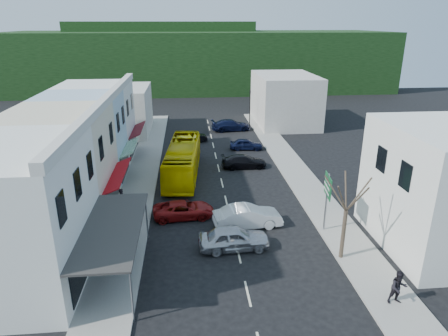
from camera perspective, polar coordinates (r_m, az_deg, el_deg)
The scene contains 20 objects.
ground at distance 29.61m, azimuth 1.09°, elevation -8.02°, with size 120.00×120.00×0.00m, color black.
sidewalk_left at distance 38.78m, azimuth -11.67°, elevation -1.27°, with size 3.00×52.00×0.15m, color gray.
sidewalk_right at distance 39.92m, azimuth 10.24°, elevation -0.54°, with size 3.00×52.00×0.15m, color gray.
shopfront_row at distance 33.85m, azimuth -21.40°, elevation 1.59°, with size 8.25×30.00×8.00m.
distant_block_left at distance 54.79m, azimuth -14.85°, elevation 7.96°, with size 8.00×10.00×6.00m, color #B7B2A8.
distant_block_right at distance 58.59m, azimuth 8.68°, elevation 9.66°, with size 8.00×12.00×7.00m, color #B7B2A8.
hillside at distance 91.31m, azimuth -4.53°, elevation 15.58°, with size 80.00×26.00×14.00m.
bus at distance 38.30m, azimuth -5.89°, elevation 1.13°, with size 2.50×11.60×3.10m, color #E3C703.
car_silver at distance 26.33m, azimuth 1.43°, elevation -10.14°, with size 1.80×4.40×1.40m, color silver.
car_white at distance 28.99m, azimuth 3.38°, elevation -7.14°, with size 1.80×4.40×1.40m, color white.
car_red at distance 30.42m, azimuth -5.79°, elevation -5.83°, with size 1.90×4.60×1.40m, color maroon.
car_black_near at distance 40.47m, azimuth 2.88°, elevation 1.00°, with size 1.84×4.50×1.40m, color black.
car_navy_mid at distance 46.29m, azimuth 3.19°, elevation 3.48°, with size 1.80×4.40×1.40m, color black.
car_black_far at distance 49.38m, azimuth -4.70°, elevation 4.51°, with size 1.80×4.40×1.40m, color black.
car_navy_far at distance 54.50m, azimuth 0.99°, elevation 6.08°, with size 1.84×4.50×1.40m, color black.
pedestrian_left at distance 31.93m, azimuth -14.31°, elevation -4.49°, with size 0.60×0.40×1.70m, color black.
pedestrian_right at distance 23.35m, azimuth 23.63°, elevation -15.57°, with size 0.70×0.44×1.70m, color black.
direction_sign at distance 28.60m, azimuth 14.39°, elevation -4.90°, with size 0.47×1.97×4.35m, color #115729, non-canonical shape.
street_tree at distance 25.10m, azimuth 17.03°, elevation -5.88°, with size 2.39×2.39×6.68m, color #3B3025, non-canonical shape.
traffic_signal at distance 56.77m, azimuth 3.71°, elevation 8.57°, with size 0.85×1.15×5.17m, color black, non-canonical shape.
Camera 1 is at (-2.99, -25.91, 14.00)m, focal length 32.00 mm.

